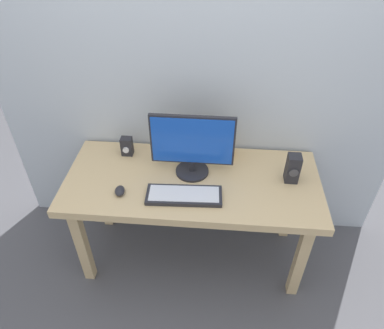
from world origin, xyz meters
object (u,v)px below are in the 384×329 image
(desk, at_px, (192,190))
(coffee_mug, at_px, (228,150))
(monitor, at_px, (192,145))
(keyboard_primary, at_px, (184,195))
(mouse, at_px, (120,191))
(audio_controller, at_px, (127,146))
(speaker_right, at_px, (293,168))

(desk, bearing_deg, coffee_mug, 50.15)
(desk, bearing_deg, monitor, 95.08)
(keyboard_primary, height_order, coffee_mug, coffee_mug)
(monitor, xyz_separation_m, coffee_mug, (0.23, 0.19, -0.17))
(desk, relative_size, keyboard_primary, 3.53)
(desk, height_order, monitor, monitor)
(mouse, bearing_deg, desk, 13.31)
(audio_controller, bearing_deg, monitor, -17.42)
(keyboard_primary, height_order, speaker_right, speaker_right)
(desk, height_order, keyboard_primary, keyboard_primary)
(monitor, relative_size, keyboard_primary, 1.13)
(desk, height_order, coffee_mug, coffee_mug)
(keyboard_primary, relative_size, audio_controller, 3.47)
(desk, distance_m, monitor, 0.31)
(audio_controller, height_order, coffee_mug, audio_controller)
(keyboard_primary, height_order, mouse, mouse)
(coffee_mug, bearing_deg, speaker_right, -29.27)
(desk, distance_m, mouse, 0.47)
(speaker_right, height_order, coffee_mug, speaker_right)
(mouse, relative_size, speaker_right, 0.45)
(mouse, relative_size, audio_controller, 0.65)
(mouse, bearing_deg, keyboard_primary, -7.70)
(desk, xyz_separation_m, mouse, (-0.42, -0.17, 0.11))
(speaker_right, relative_size, audio_controller, 1.45)
(speaker_right, height_order, audio_controller, speaker_right)
(monitor, bearing_deg, audio_controller, 162.58)
(desk, distance_m, audio_controller, 0.54)
(monitor, bearing_deg, mouse, -149.64)
(speaker_right, distance_m, coffee_mug, 0.46)
(monitor, height_order, mouse, monitor)
(keyboard_primary, bearing_deg, coffee_mug, 59.01)
(mouse, distance_m, speaker_right, 1.06)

